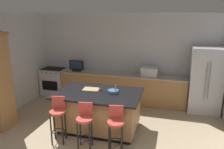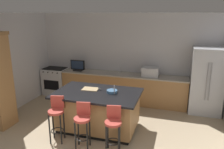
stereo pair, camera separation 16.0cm
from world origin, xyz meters
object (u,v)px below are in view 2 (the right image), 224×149
(refrigerator, at_px, (207,81))
(tv_remote, at_px, (100,89))
(microwave, at_px, (150,72))
(bar_stool_center, at_px, (83,122))
(cutting_board, at_px, (90,89))
(tv_monitor, at_px, (78,66))
(bar_stool_left, at_px, (57,115))
(bar_stool_right, at_px, (113,126))
(fruit_bowl, at_px, (112,91))
(kitchen_island, at_px, (98,110))
(range_oven, at_px, (56,81))

(refrigerator, distance_m, tv_remote, 3.02)
(microwave, bearing_deg, refrigerator, -2.77)
(bar_stool_center, relative_size, cutting_board, 2.50)
(refrigerator, xyz_separation_m, tv_monitor, (-3.93, 0.02, 0.15))
(bar_stool_left, bearing_deg, tv_monitor, 91.98)
(tv_monitor, bearing_deg, tv_remote, -49.88)
(microwave, relative_size, bar_stool_left, 0.48)
(tv_monitor, xyz_separation_m, bar_stool_right, (2.00, -2.61, -0.50))
(bar_stool_right, relative_size, cutting_board, 2.46)
(fruit_bowl, distance_m, tv_remote, 0.39)
(tv_monitor, distance_m, bar_stool_right, 3.33)
(bar_stool_right, bearing_deg, tv_monitor, 116.76)
(bar_stool_center, height_order, tv_remote, bar_stool_center)
(bar_stool_left, relative_size, tv_remote, 5.93)
(cutting_board, bearing_deg, kitchen_island, -32.54)
(range_oven, height_order, bar_stool_right, bar_stool_right)
(kitchen_island, distance_m, bar_stool_right, 1.02)
(fruit_bowl, distance_m, cutting_board, 0.57)
(bar_stool_center, bearing_deg, tv_monitor, 106.37)
(range_oven, xyz_separation_m, bar_stool_center, (2.24, -2.72, 0.12))
(kitchen_island, xyz_separation_m, bar_stool_left, (-0.66, -0.76, 0.13))
(tv_monitor, bearing_deg, cutting_board, -55.74)
(bar_stool_left, xyz_separation_m, cutting_board, (0.42, 0.91, 0.33))
(kitchen_island, xyz_separation_m, tv_monitor, (-1.37, 1.82, 0.59))
(kitchen_island, height_order, cutting_board, cutting_board)
(range_oven, distance_m, bar_stool_center, 3.53)
(tv_monitor, bearing_deg, microwave, 1.26)
(tv_remote, xyz_separation_m, cutting_board, (-0.21, -0.07, -0.00))
(tv_monitor, height_order, bar_stool_right, tv_monitor)
(refrigerator, bearing_deg, bar_stool_left, -141.55)
(bar_stool_right, bearing_deg, fruit_bowl, 97.87)
(microwave, relative_size, tv_monitor, 1.01)
(bar_stool_left, distance_m, tv_remote, 1.21)
(range_oven, xyz_separation_m, tv_remote, (2.22, -1.64, 0.48))
(bar_stool_right, xyz_separation_m, tv_remote, (-0.66, 1.02, 0.37))
(range_oven, height_order, bar_stool_center, bar_stool_center)
(kitchen_island, bearing_deg, tv_monitor, 127.04)
(refrigerator, distance_m, bar_stool_center, 3.70)
(microwave, xyz_separation_m, fruit_bowl, (-0.65, -1.78, -0.08))
(kitchen_island, height_order, refrigerator, refrigerator)
(range_oven, distance_m, bar_stool_left, 3.07)
(tv_monitor, xyz_separation_m, cutting_board, (1.13, -1.67, -0.13))
(refrigerator, distance_m, microwave, 1.57)
(bar_stool_right, bearing_deg, bar_stool_center, 174.26)
(kitchen_island, distance_m, refrigerator, 3.15)
(kitchen_island, distance_m, tv_remote, 0.52)
(tv_remote, bearing_deg, kitchen_island, -120.53)
(tv_monitor, xyz_separation_m, fruit_bowl, (1.70, -1.73, -0.11))
(bar_stool_left, bearing_deg, kitchen_island, 35.66)
(kitchen_island, relative_size, cutting_board, 5.14)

